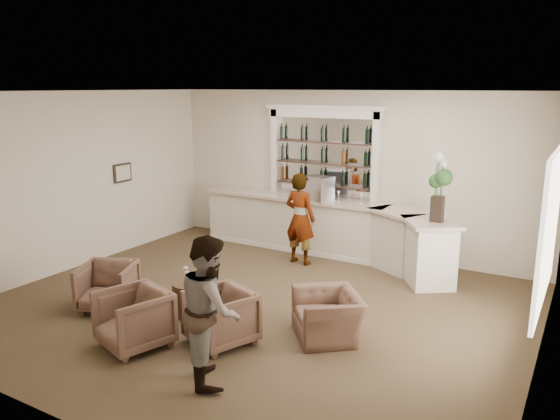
% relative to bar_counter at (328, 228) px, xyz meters
% --- Properties ---
extents(ground, '(8.00, 8.00, 0.00)m').
position_rel_bar_counter_xyz_m(ground, '(0.16, -3.00, -0.57)').
color(ground, '#4C3D26').
rests_on(ground, ground).
extents(room_shell, '(8.04, 7.02, 3.32)m').
position_rel_bar_counter_xyz_m(room_shell, '(0.33, -2.29, 1.77)').
color(room_shell, beige).
rests_on(room_shell, ground).
extents(bar_counter, '(5.72, 1.80, 1.14)m').
position_rel_bar_counter_xyz_m(bar_counter, '(0.00, 0.00, 0.00)').
color(bar_counter, white).
rests_on(bar_counter, ground).
extents(back_bar_alcove, '(2.64, 0.25, 3.00)m').
position_rel_bar_counter_xyz_m(back_bar_alcove, '(-0.34, 0.41, 1.46)').
color(back_bar_alcove, white).
rests_on(back_bar_alcove, ground).
extents(cocktail_table, '(0.58, 0.58, 0.50)m').
position_rel_bar_counter_xyz_m(cocktail_table, '(-0.52, -3.68, -0.32)').
color(cocktail_table, '#47321F').
rests_on(cocktail_table, ground).
extents(sommelier, '(0.70, 0.50, 1.79)m').
position_rel_bar_counter_xyz_m(sommelier, '(-0.26, -0.71, 0.32)').
color(sommelier, gray).
rests_on(sommelier, ground).
extents(guest, '(1.06, 1.07, 1.75)m').
position_rel_bar_counter_xyz_m(guest, '(0.88, -5.04, 0.30)').
color(guest, gray).
rests_on(guest, ground).
extents(armchair_left, '(1.05, 1.06, 0.73)m').
position_rel_bar_counter_xyz_m(armchair_left, '(-1.76, -4.19, -0.21)').
color(armchair_left, brown).
rests_on(armchair_left, ground).
extents(armchair_center, '(1.06, 1.07, 0.78)m').
position_rel_bar_counter_xyz_m(armchair_center, '(-0.49, -4.90, -0.19)').
color(armchair_center, brown).
rests_on(armchair_center, ground).
extents(armchair_right, '(1.05, 1.06, 0.74)m').
position_rel_bar_counter_xyz_m(armchair_right, '(0.44, -4.26, -0.20)').
color(armchair_right, brown).
rests_on(armchair_right, ground).
extents(armchair_far, '(1.26, 1.28, 0.62)m').
position_rel_bar_counter_xyz_m(armchair_far, '(1.59, -3.36, -0.26)').
color(armchair_far, brown).
rests_on(armchair_far, ground).
extents(espresso_machine, '(0.62, 0.56, 0.47)m').
position_rel_bar_counter_xyz_m(espresso_machine, '(-0.24, -0.01, 0.80)').
color(espresso_machine, silver).
rests_on(espresso_machine, bar_counter).
extents(flower_vase, '(0.31, 0.31, 1.16)m').
position_rel_bar_counter_xyz_m(flower_vase, '(2.31, -0.61, 1.22)').
color(flower_vase, black).
rests_on(flower_vase, bar_counter).
extents(wine_glass_bar_left, '(0.07, 0.07, 0.21)m').
position_rel_bar_counter_xyz_m(wine_glass_bar_left, '(0.20, 0.04, 0.67)').
color(wine_glass_bar_left, white).
rests_on(wine_glass_bar_left, bar_counter).
extents(wine_glass_bar_right, '(0.07, 0.07, 0.21)m').
position_rel_bar_counter_xyz_m(wine_glass_bar_right, '(0.67, 0.07, 0.67)').
color(wine_glass_bar_right, white).
rests_on(wine_glass_bar_right, bar_counter).
extents(wine_glass_tbl_a, '(0.07, 0.07, 0.21)m').
position_rel_bar_counter_xyz_m(wine_glass_tbl_a, '(-0.64, -3.65, 0.03)').
color(wine_glass_tbl_a, white).
rests_on(wine_glass_tbl_a, cocktail_table).
extents(wine_glass_tbl_b, '(0.07, 0.07, 0.21)m').
position_rel_bar_counter_xyz_m(wine_glass_tbl_b, '(-0.42, -3.60, 0.03)').
color(wine_glass_tbl_b, white).
rests_on(wine_glass_tbl_b, cocktail_table).
extents(wine_glass_tbl_c, '(0.07, 0.07, 0.21)m').
position_rel_bar_counter_xyz_m(wine_glass_tbl_c, '(-0.48, -3.81, 0.03)').
color(wine_glass_tbl_c, white).
rests_on(wine_glass_tbl_c, cocktail_table).
extents(napkin_holder, '(0.08, 0.08, 0.12)m').
position_rel_bar_counter_xyz_m(napkin_holder, '(-0.54, -3.54, -0.01)').
color(napkin_holder, white).
rests_on(napkin_holder, cocktail_table).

